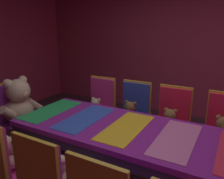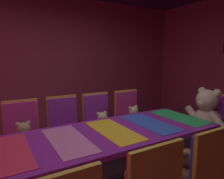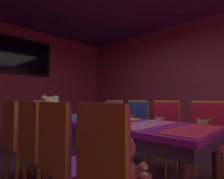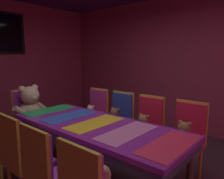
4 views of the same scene
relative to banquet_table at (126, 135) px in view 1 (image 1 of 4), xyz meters
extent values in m
cube|color=#99334C|center=(2.60, 0.00, 0.75)|extent=(0.12, 6.40, 2.80)
cube|color=purple|center=(0.00, 0.00, 0.06)|extent=(0.90, 2.31, 0.05)
cube|color=#33333F|center=(0.00, 0.00, -0.01)|extent=(0.88, 2.26, 0.10)
cylinder|color=#4C3826|center=(0.38, 1.04, -0.31)|extent=(0.07, 0.07, 0.69)
cylinder|color=#4C3826|center=(-0.38, 1.04, -0.31)|extent=(0.07, 0.07, 0.69)
cube|color=pink|center=(0.00, -0.49, 0.09)|extent=(0.77, 0.32, 0.01)
cube|color=yellow|center=(0.00, 0.00, 0.09)|extent=(0.77, 0.32, 0.01)
cube|color=blue|center=(0.00, 0.49, 0.09)|extent=(0.77, 0.32, 0.01)
cube|color=green|center=(0.00, 0.98, 0.09)|extent=(0.77, 0.32, 0.01)
cube|color=purple|center=(-0.91, 0.24, 0.06)|extent=(0.05, 0.38, 0.50)
cube|color=gold|center=(-0.93, 0.24, 0.06)|extent=(0.03, 0.41, 0.55)
ellipsoid|color=beige|center=(-0.73, 0.24, -0.12)|extent=(0.18, 0.18, 0.14)
sphere|color=beige|center=(-0.71, 0.24, 0.01)|extent=(0.14, 0.14, 0.14)
sphere|color=#FDDCAD|center=(-0.66, 0.24, 0.00)|extent=(0.05, 0.05, 0.05)
sphere|color=beige|center=(-0.73, 0.29, 0.07)|extent=(0.05, 0.05, 0.05)
sphere|color=beige|center=(-0.73, 0.18, 0.07)|extent=(0.05, 0.05, 0.05)
cylinder|color=beige|center=(-0.69, 0.33, -0.10)|extent=(0.05, 0.13, 0.12)
cylinder|color=beige|center=(-0.69, 0.15, -0.10)|extent=(0.05, 0.13, 0.12)
cylinder|color=beige|center=(-0.61, 0.29, -0.16)|extent=(0.06, 0.13, 0.06)
cylinder|color=beige|center=(-0.61, 0.19, -0.16)|extent=(0.06, 0.13, 0.06)
cube|color=#CC338C|center=(-0.72, 0.78, -0.21)|extent=(0.40, 0.40, 0.04)
cylinder|color=gold|center=(-0.56, 0.94, -0.44)|extent=(0.04, 0.04, 0.42)
ellipsoid|color=beige|center=(-0.72, 0.78, -0.11)|extent=(0.19, 0.19, 0.15)
sphere|color=beige|center=(-0.71, 0.78, 0.03)|extent=(0.15, 0.15, 0.15)
sphere|color=#FDDCAD|center=(-0.65, 0.78, 0.02)|extent=(0.06, 0.06, 0.06)
sphere|color=beige|center=(-0.72, 0.84, 0.08)|extent=(0.06, 0.06, 0.06)
sphere|color=beige|center=(-0.72, 0.72, 0.08)|extent=(0.06, 0.06, 0.06)
cylinder|color=beige|center=(-0.68, 0.88, -0.09)|extent=(0.05, 0.13, 0.13)
cylinder|color=beige|center=(-0.68, 0.69, -0.09)|extent=(0.05, 0.13, 0.13)
cylinder|color=beige|center=(-0.60, 0.83, -0.16)|extent=(0.07, 0.14, 0.07)
cylinder|color=beige|center=(-0.60, 0.73, -0.16)|extent=(0.07, 0.14, 0.07)
cube|color=red|center=(0.72, -0.83, -0.21)|extent=(0.40, 0.40, 0.04)
cylinder|color=gold|center=(0.88, -0.67, -0.44)|extent=(0.04, 0.04, 0.42)
cylinder|color=gold|center=(0.56, -0.67, -0.44)|extent=(0.04, 0.04, 0.42)
ellipsoid|color=olive|center=(0.72, -0.83, -0.11)|extent=(0.19, 0.19, 0.15)
sphere|color=olive|center=(0.70, -0.83, 0.03)|extent=(0.15, 0.15, 0.15)
sphere|color=#AE7747|center=(0.65, -0.83, 0.02)|extent=(0.06, 0.06, 0.06)
sphere|color=olive|center=(0.72, -0.77, 0.09)|extent=(0.06, 0.06, 0.06)
cylinder|color=olive|center=(0.68, -0.73, -0.09)|extent=(0.05, 0.14, 0.13)
cylinder|color=olive|center=(0.59, -0.78, -0.16)|extent=(0.07, 0.14, 0.07)
cube|color=red|center=(0.71, -0.25, -0.21)|extent=(0.40, 0.40, 0.04)
cube|color=red|center=(0.89, -0.25, 0.06)|extent=(0.05, 0.38, 0.50)
cube|color=gold|center=(0.91, -0.25, 0.06)|extent=(0.03, 0.41, 0.55)
cylinder|color=gold|center=(0.87, -0.09, -0.44)|extent=(0.04, 0.04, 0.42)
cylinder|color=gold|center=(0.87, -0.41, -0.44)|extent=(0.04, 0.04, 0.42)
cylinder|color=gold|center=(0.55, -0.09, -0.44)|extent=(0.04, 0.04, 0.42)
cylinder|color=gold|center=(0.55, -0.41, -0.44)|extent=(0.04, 0.04, 0.42)
ellipsoid|color=olive|center=(0.71, -0.25, -0.11)|extent=(0.18, 0.18, 0.15)
sphere|color=olive|center=(0.70, -0.25, 0.02)|extent=(0.15, 0.15, 0.15)
sphere|color=#AE7747|center=(0.65, -0.25, 0.01)|extent=(0.05, 0.05, 0.05)
sphere|color=olive|center=(0.71, -0.30, 0.07)|extent=(0.05, 0.05, 0.05)
sphere|color=olive|center=(0.71, -0.19, 0.07)|extent=(0.05, 0.05, 0.05)
cylinder|color=olive|center=(0.67, -0.34, -0.10)|extent=(0.05, 0.13, 0.12)
cylinder|color=olive|center=(0.67, -0.16, -0.10)|extent=(0.05, 0.13, 0.12)
cylinder|color=olive|center=(0.59, -0.30, -0.16)|extent=(0.06, 0.14, 0.06)
cylinder|color=olive|center=(0.59, -0.20, -0.16)|extent=(0.06, 0.14, 0.06)
cube|color=#2D47B2|center=(0.72, 0.28, -0.21)|extent=(0.40, 0.40, 0.04)
cube|color=#2D47B2|center=(0.90, 0.28, 0.06)|extent=(0.05, 0.38, 0.50)
cube|color=gold|center=(0.92, 0.28, 0.06)|extent=(0.03, 0.41, 0.55)
cylinder|color=gold|center=(0.88, 0.44, -0.44)|extent=(0.04, 0.04, 0.42)
cylinder|color=gold|center=(0.88, 0.12, -0.44)|extent=(0.04, 0.04, 0.42)
cylinder|color=gold|center=(0.56, 0.44, -0.44)|extent=(0.04, 0.04, 0.42)
cylinder|color=gold|center=(0.56, 0.12, -0.44)|extent=(0.04, 0.04, 0.42)
ellipsoid|color=brown|center=(0.72, 0.28, -0.11)|extent=(0.19, 0.19, 0.15)
sphere|color=brown|center=(0.71, 0.28, 0.02)|extent=(0.15, 0.15, 0.15)
sphere|color=#99663C|center=(0.66, 0.28, 0.01)|extent=(0.06, 0.06, 0.06)
sphere|color=brown|center=(0.72, 0.23, 0.08)|extent=(0.06, 0.06, 0.06)
sphere|color=brown|center=(0.72, 0.34, 0.08)|extent=(0.06, 0.06, 0.06)
cylinder|color=brown|center=(0.68, 0.19, -0.10)|extent=(0.05, 0.13, 0.12)
cylinder|color=brown|center=(0.68, 0.38, -0.10)|extent=(0.05, 0.13, 0.12)
cylinder|color=brown|center=(0.60, 0.23, -0.16)|extent=(0.06, 0.14, 0.06)
cylinder|color=brown|center=(0.60, 0.33, -0.16)|extent=(0.06, 0.14, 0.06)
cube|color=#CC338C|center=(0.72, 0.82, -0.21)|extent=(0.40, 0.40, 0.04)
cube|color=#CC338C|center=(0.90, 0.82, 0.06)|extent=(0.05, 0.38, 0.50)
cube|color=gold|center=(0.92, 0.82, 0.06)|extent=(0.03, 0.41, 0.55)
cylinder|color=gold|center=(0.88, 0.98, -0.44)|extent=(0.04, 0.04, 0.42)
cylinder|color=gold|center=(0.88, 0.66, -0.44)|extent=(0.04, 0.04, 0.42)
cylinder|color=gold|center=(0.56, 0.98, -0.44)|extent=(0.04, 0.04, 0.42)
cylinder|color=gold|center=(0.56, 0.66, -0.44)|extent=(0.04, 0.04, 0.42)
ellipsoid|color=beige|center=(0.72, 0.82, -0.12)|extent=(0.16, 0.16, 0.13)
sphere|color=beige|center=(0.70, 0.82, -0.01)|extent=(0.13, 0.13, 0.13)
sphere|color=#FDDCAD|center=(0.66, 0.82, -0.02)|extent=(0.05, 0.05, 0.05)
sphere|color=beige|center=(0.72, 0.78, 0.04)|extent=(0.05, 0.05, 0.05)
sphere|color=beige|center=(0.72, 0.87, 0.04)|extent=(0.05, 0.05, 0.05)
cylinder|color=beige|center=(0.69, 0.74, -0.11)|extent=(0.04, 0.11, 0.11)
cylinder|color=beige|center=(0.69, 0.91, -0.11)|extent=(0.04, 0.11, 0.11)
cylinder|color=beige|center=(0.61, 0.78, -0.17)|extent=(0.06, 0.12, 0.06)
cylinder|color=beige|center=(0.61, 0.87, -0.17)|extent=(0.06, 0.12, 0.06)
cube|color=purple|center=(0.00, 1.57, -0.21)|extent=(0.40, 0.40, 0.04)
cube|color=purple|center=(0.00, 1.75, 0.06)|extent=(0.38, 0.05, 0.50)
cube|color=gold|center=(0.00, 1.78, 0.06)|extent=(0.41, 0.03, 0.55)
cylinder|color=gold|center=(0.16, 1.73, -0.44)|extent=(0.04, 0.04, 0.42)
cylinder|color=gold|center=(0.16, 1.41, -0.44)|extent=(0.04, 0.04, 0.42)
cylinder|color=gold|center=(-0.16, 1.73, -0.44)|extent=(0.04, 0.04, 0.42)
cylinder|color=gold|center=(-0.16, 1.41, -0.44)|extent=(0.04, 0.04, 0.42)
ellipsoid|color=beige|center=(0.00, 1.57, -0.03)|extent=(0.38, 0.38, 0.31)
sphere|color=beige|center=(0.00, 1.54, 0.25)|extent=(0.31, 0.31, 0.31)
sphere|color=#FDDCAD|center=(0.00, 1.44, 0.23)|extent=(0.11, 0.11, 0.11)
sphere|color=beige|center=(0.11, 1.57, 0.36)|extent=(0.11, 0.11, 0.11)
sphere|color=beige|center=(-0.11, 1.57, 0.36)|extent=(0.11, 0.11, 0.11)
cylinder|color=beige|center=(0.19, 1.50, 0.00)|extent=(0.27, 0.11, 0.25)
cylinder|color=beige|center=(-0.19, 1.50, 0.00)|extent=(0.27, 0.11, 0.25)
cylinder|color=beige|center=(0.10, 1.33, -0.13)|extent=(0.29, 0.13, 0.13)
cylinder|color=beige|center=(-0.10, 1.33, -0.13)|extent=(0.29, 0.13, 0.13)
camera|label=1|loc=(-1.85, -0.88, 1.04)|focal=36.39mm
camera|label=2|loc=(1.74, -1.05, 0.83)|focal=32.64mm
camera|label=3|loc=(-1.66, -1.58, 0.35)|focal=29.63mm
camera|label=4|loc=(-1.77, -1.80, 0.89)|focal=34.44mm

